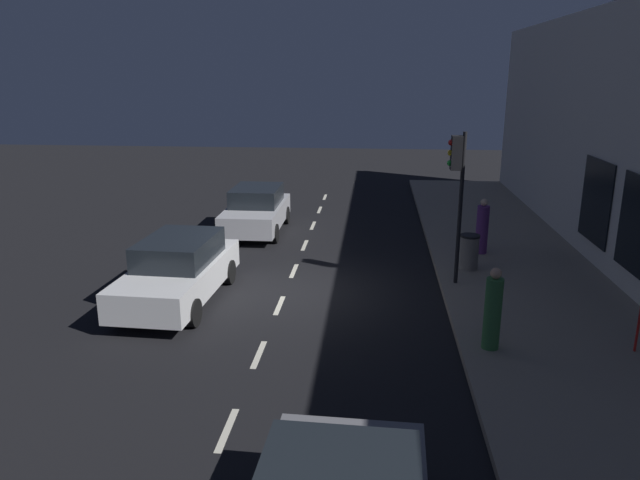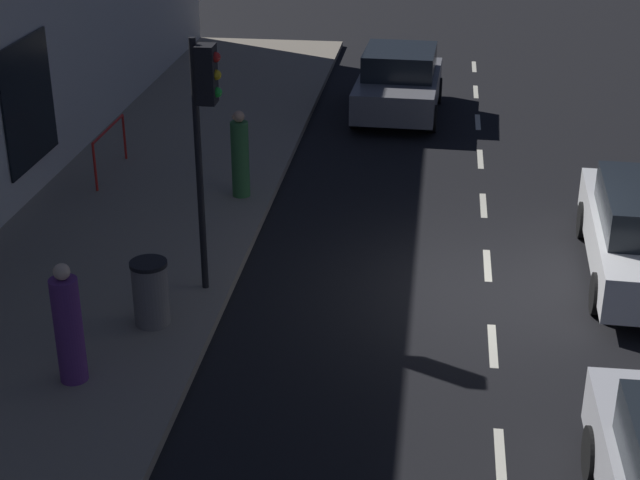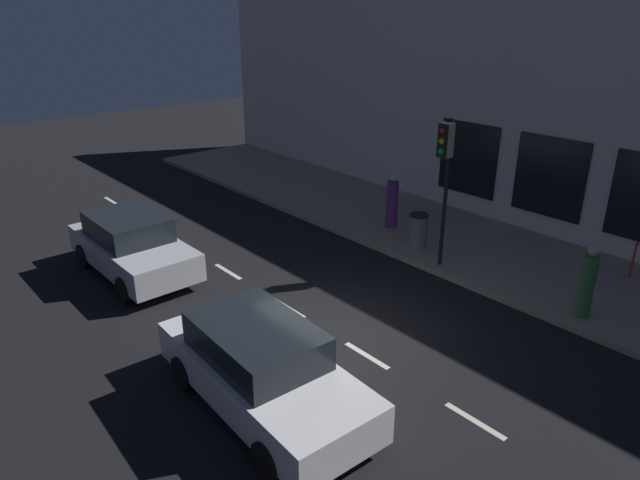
{
  "view_description": "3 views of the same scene",
  "coord_description": "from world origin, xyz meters",
  "px_view_note": "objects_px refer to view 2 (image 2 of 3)",
  "views": [
    {
      "loc": [
        2.22,
        -14.17,
        5.42
      ],
      "look_at": [
        0.76,
        1.45,
        0.98
      ],
      "focal_mm": 33.18,
      "sensor_mm": 36.0,
      "label": 1
    },
    {
      "loc": [
        0.93,
        13.69,
        7.12
      ],
      "look_at": [
        2.56,
        0.92,
        1.19
      ],
      "focal_mm": 54.58,
      "sensor_mm": 36.0,
      "label": 2
    },
    {
      "loc": [
        -7.12,
        -7.79,
        6.58
      ],
      "look_at": [
        0.72,
        1.28,
        1.63
      ],
      "focal_mm": 32.05,
      "sensor_mm": 36.0,
      "label": 3
    }
  ],
  "objects_px": {
    "parked_car_2": "(399,83)",
    "pedestrian_1": "(240,157)",
    "pedestrian_0": "(68,327)",
    "traffic_light": "(205,108)",
    "trash_bin": "(151,292)"
  },
  "relations": [
    {
      "from": "parked_car_2",
      "to": "pedestrian_1",
      "type": "distance_m",
      "value": 6.57
    },
    {
      "from": "pedestrian_0",
      "to": "parked_car_2",
      "type": "bearing_deg",
      "value": 52.73
    },
    {
      "from": "traffic_light",
      "to": "parked_car_2",
      "type": "distance_m",
      "value": 10.32
    },
    {
      "from": "traffic_light",
      "to": "parked_car_2",
      "type": "height_order",
      "value": "traffic_light"
    },
    {
      "from": "traffic_light",
      "to": "parked_car_2",
      "type": "relative_size",
      "value": 1.0
    },
    {
      "from": "traffic_light",
      "to": "pedestrian_0",
      "type": "relative_size",
      "value": 2.33
    },
    {
      "from": "parked_car_2",
      "to": "trash_bin",
      "type": "distance_m",
      "value": 11.38
    },
    {
      "from": "pedestrian_0",
      "to": "pedestrian_1",
      "type": "height_order",
      "value": "pedestrian_0"
    },
    {
      "from": "traffic_light",
      "to": "pedestrian_1",
      "type": "distance_m",
      "value": 4.35
    },
    {
      "from": "pedestrian_0",
      "to": "trash_bin",
      "type": "relative_size",
      "value": 1.71
    },
    {
      "from": "pedestrian_0",
      "to": "pedestrian_1",
      "type": "bearing_deg",
      "value": 60.74
    },
    {
      "from": "pedestrian_1",
      "to": "pedestrian_0",
      "type": "bearing_deg",
      "value": 139.72
    },
    {
      "from": "pedestrian_1",
      "to": "parked_car_2",
      "type": "bearing_deg",
      "value": -56.37
    },
    {
      "from": "traffic_light",
      "to": "pedestrian_0",
      "type": "bearing_deg",
      "value": 66.1
    },
    {
      "from": "traffic_light",
      "to": "pedestrian_1",
      "type": "bearing_deg",
      "value": -85.0
    }
  ]
}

